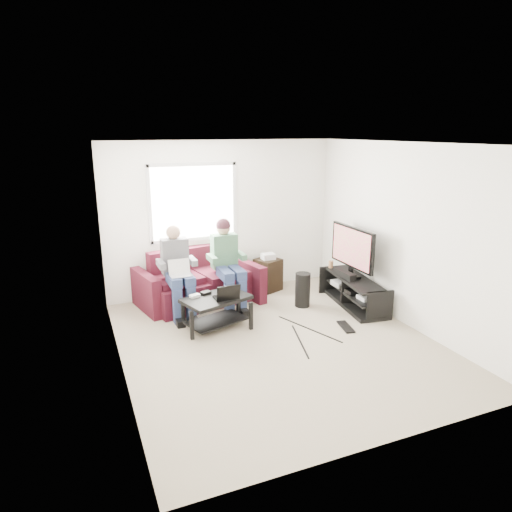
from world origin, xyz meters
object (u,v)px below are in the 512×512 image
object	(u,v)px
tv	(352,249)
end_table	(268,274)
tv_stand	(353,293)
subwoofer	(303,290)
sofa	(198,284)
coffee_table	(216,305)

from	to	relation	value
tv	end_table	bearing A→B (deg)	130.98
tv_stand	subwoofer	world-z (taller)	subwoofer
tv	subwoofer	bearing A→B (deg)	165.73
sofa	end_table	bearing A→B (deg)	5.71
tv_stand	subwoofer	distance (m)	0.82
coffee_table	sofa	bearing A→B (deg)	88.83
tv_stand	subwoofer	size ratio (longest dim) A/B	2.67
end_table	sofa	bearing A→B (deg)	-174.29
sofa	coffee_table	size ratio (longest dim) A/B	1.95
subwoofer	end_table	size ratio (longest dim) A/B	0.83
coffee_table	end_table	distance (m)	1.78
tv_stand	sofa	bearing A→B (deg)	154.57
end_table	subwoofer	bearing A→B (deg)	-77.57
end_table	tv	bearing A→B (deg)	-49.02
tv	end_table	xyz separation A→B (m)	(-0.97, 1.11, -0.63)
coffee_table	tv_stand	distance (m)	2.30
coffee_table	tv_stand	bearing A→B (deg)	-0.74
subwoofer	tv	bearing A→B (deg)	-14.27
coffee_table	tv	world-z (taller)	tv
sofa	tv	xyz separation A→B (m)	(2.28, -0.98, 0.61)
coffee_table	tv	size ratio (longest dim) A/B	0.95
tv_stand	subwoofer	bearing A→B (deg)	159.00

